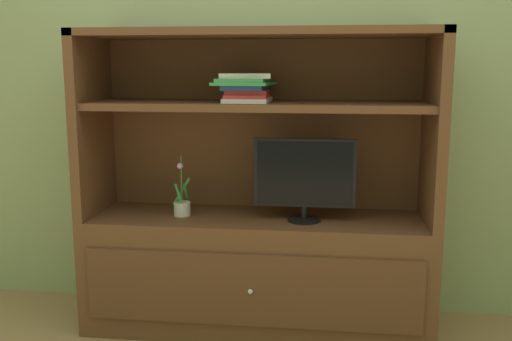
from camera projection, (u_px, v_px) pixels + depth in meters
The scene contains 5 objects.
painted_rear_wall at pixel (265, 59), 3.15m from camera, with size 6.00×0.10×2.80m, color #8C9E6B.
media_console at pixel (257, 238), 2.98m from camera, with size 1.77×0.53×1.54m.
tv_monitor at pixel (305, 176), 2.83m from camera, with size 0.50×0.17×0.41m.
potted_plant at pixel (182, 205), 2.97m from camera, with size 0.09×0.12×0.31m.
magazine_stack at pixel (246, 87), 2.84m from camera, with size 0.29×0.36×0.14m.
Camera 1 is at (0.35, -2.44, 1.36)m, focal length 40.28 mm.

